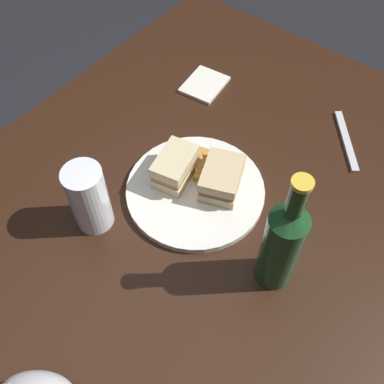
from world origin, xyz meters
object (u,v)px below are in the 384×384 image
Objects in this scene: sandwich_half_right at (175,167)px; napkin at (204,84)px; sandwich_half_left at (222,178)px; pint_glass at (89,200)px; fork at (346,140)px; cider_bottle at (282,244)px; plate at (195,190)px.

sandwich_half_right is 0.31m from napkin.
pint_glass is at bearing -36.20° from sandwich_half_left.
pint_glass is 0.59m from fork.
napkin is at bearing 58.25° from fork.
fork is (-0.32, 0.24, -0.04)m from sandwich_half_right.
pint_glass is at bearing 109.56° from fork.
pint_glass reaches higher than sandwich_half_left.
napkin is (-0.27, -0.13, -0.04)m from sandwich_half_right.
cider_bottle is at bearing 50.87° from napkin.
fork is (-0.29, 0.14, -0.04)m from sandwich_half_left.
cider_bottle is (0.06, 0.23, 0.11)m from plate.
plate is at bearing 111.08° from fork.
cider_bottle is at bearing 75.50° from plate.
sandwich_half_left is 0.26m from pint_glass.
sandwich_half_left is at bearing 113.82° from fork.
cider_bottle is 1.60× the size of fork.
fork is at bearing 97.69° from napkin.
plate is at bearing -104.50° from cider_bottle.
fork is at bearing 143.87° from sandwich_half_right.
pint_glass is (0.18, -0.06, 0.02)m from sandwich_half_right.
napkin is (-0.27, -0.18, -0.00)m from plate.
plate is at bearing -46.24° from sandwich_half_left.
napkin is at bearing -136.93° from sandwich_half_left.
sandwich_half_left is at bearing 143.80° from pint_glass.
cider_bottle is (0.10, 0.19, 0.07)m from sandwich_half_left.
fork is at bearing 149.00° from pint_glass.
napkin is at bearing -146.20° from plate.
sandwich_half_right is 0.74× the size of pint_glass.
sandwich_half_left reaches higher than plate.
sandwich_half_left is at bearing 111.70° from sandwich_half_right.
plate reaches higher than fork.
sandwich_half_right is at bearing 160.05° from pint_glass.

